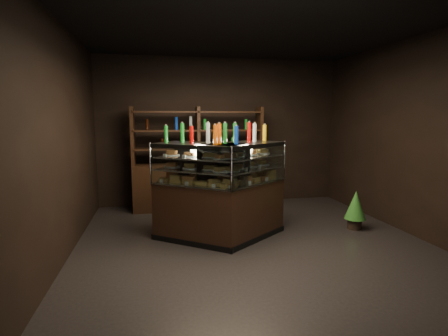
{
  "coord_description": "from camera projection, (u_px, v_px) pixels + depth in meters",
  "views": [
    {
      "loc": [
        -1.36,
        -4.69,
        1.8
      ],
      "look_at": [
        -0.4,
        0.14,
        1.09
      ],
      "focal_mm": 28.0,
      "sensor_mm": 36.0,
      "label": 1
    }
  ],
  "objects": [
    {
      "name": "display_case",
      "position": [
        222.0,
        207.0,
        5.2
      ],
      "size": [
        2.09,
        1.33,
        1.44
      ],
      "rotation": [
        0.0,
        0.0,
        0.01
      ],
      "color": "black",
      "rests_on": "ground"
    },
    {
      "name": "potted_conifer",
      "position": [
        356.0,
        204.0,
        5.64
      ],
      "size": [
        0.33,
        0.33,
        0.72
      ],
      "rotation": [
        0.0,
        0.0,
        -0.42
      ],
      "color": "black",
      "rests_on": "ground"
    },
    {
      "name": "back_shelving",
      "position": [
        198.0,
        179.0,
        6.87
      ],
      "size": [
        2.52,
        0.46,
        2.0
      ],
      "rotation": [
        0.0,
        0.0,
        -0.02
      ],
      "color": "black",
      "rests_on": "ground"
    },
    {
      "name": "room_shell",
      "position": [
        254.0,
        107.0,
        4.79
      ],
      "size": [
        5.02,
        5.02,
        3.01
      ],
      "color": "black",
      "rests_on": "ground"
    },
    {
      "name": "ground",
      "position": [
        253.0,
        242.0,
        5.07
      ],
      "size": [
        5.0,
        5.0,
        0.0
      ],
      "primitive_type": "plane",
      "color": "black",
      "rests_on": "ground"
    },
    {
      "name": "bottles_top",
      "position": [
        222.0,
        133.0,
        5.04
      ],
      "size": [
        1.56,
        0.72,
        0.3
      ],
      "color": "#147223",
      "rests_on": "display_case"
    },
    {
      "name": "food_display",
      "position": [
        222.0,
        167.0,
        5.11
      ],
      "size": [
        1.73,
        0.86,
        0.44
      ],
      "color": "#C27645",
      "rests_on": "display_case"
    }
  ]
}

